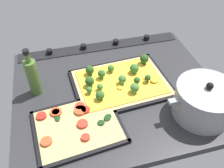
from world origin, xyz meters
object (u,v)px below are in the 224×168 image
object	(u,v)px
baking_tray_back	(78,127)
veggie_pizza_back	(76,124)
cooking_pot	(204,101)
baking_tray_front	(121,84)
broccoli_pizza	(120,81)
oil_bottle	(33,76)

from	to	relation	value
baking_tray_back	veggie_pizza_back	xyz separation A→B (cm)	(0.40, -0.69, 0.75)
veggie_pizza_back	cooking_pot	bearing A→B (deg)	173.38
baking_tray_front	baking_tray_back	distance (cm)	26.63
baking_tray_front	broccoli_pizza	xyz separation A→B (cm)	(0.22, -0.29, 1.60)
cooking_pot	oil_bottle	distance (cm)	62.92
baking_tray_front	oil_bottle	size ratio (longest dim) A/B	2.00
baking_tray_front	cooking_pot	distance (cm)	32.67
broccoli_pizza	veggie_pizza_back	bearing A→B (deg)	39.18
baking_tray_front	baking_tray_back	xyz separation A→B (cm)	(20.37, 17.15, 0.02)
veggie_pizza_back	broccoli_pizza	bearing A→B (deg)	-140.82
oil_bottle	broccoli_pizza	bearing A→B (deg)	172.64
broccoli_pizza	veggie_pizza_back	size ratio (longest dim) A/B	1.29
baking_tray_front	veggie_pizza_back	world-z (taller)	veggie_pizza_back
veggie_pizza_back	baking_tray_front	bearing A→B (deg)	-141.61
baking_tray_back	veggie_pizza_back	bearing A→B (deg)	-59.69
broccoli_pizza	baking_tray_back	distance (cm)	26.69
baking_tray_back	oil_bottle	size ratio (longest dim) A/B	1.58
baking_tray_front	oil_bottle	xyz separation A→B (cm)	(33.38, -4.57, 7.83)
broccoli_pizza	veggie_pizza_back	distance (cm)	26.53
oil_bottle	baking_tray_back	bearing A→B (deg)	120.92
cooking_pot	oil_bottle	world-z (taller)	oil_bottle
baking_tray_back	veggie_pizza_back	distance (cm)	1.10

